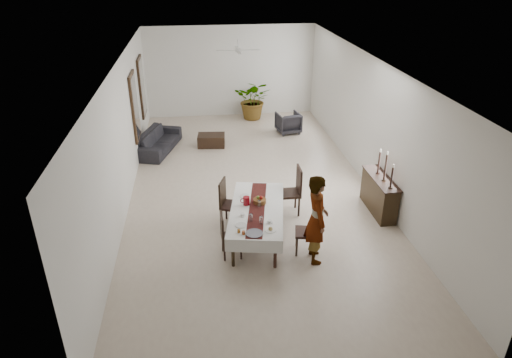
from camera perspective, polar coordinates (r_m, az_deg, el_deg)
name	(u,v)px	position (r m, az deg, el deg)	size (l,w,h in m)	color
floor	(251,188)	(11.68, -0.62, -1.14)	(6.00, 12.00, 0.00)	beige
ceiling	(250,62)	(10.59, -0.70, 14.40)	(6.00, 12.00, 0.02)	white
wall_back	(231,71)	(16.77, -3.21, 13.27)	(6.00, 0.02, 3.20)	silver
wall_front	(309,296)	(5.86, 6.69, -14.29)	(6.00, 0.02, 3.20)	silver
wall_left	(123,135)	(11.11, -16.28, 5.30)	(0.02, 12.00, 3.20)	silver
wall_right	(371,124)	(11.75, 14.12, 6.72)	(0.02, 12.00, 3.20)	silver
dining_table_top	(257,210)	(9.42, 0.12, -3.84)	(0.91, 2.18, 0.05)	black
table_leg_fl	(233,252)	(8.76, -2.89, -9.12)	(0.06, 0.06, 0.64)	black
table_leg_fr	(275,253)	(8.72, 2.42, -9.29)	(0.06, 0.06, 0.64)	black
table_leg_bl	(242,199)	(10.51, -1.77, -2.54)	(0.06, 0.06, 0.64)	black
table_leg_br	(277,200)	(10.48, 2.61, -2.66)	(0.06, 0.06, 0.64)	black
tablecloth_top	(257,208)	(9.40, 0.12, -3.70)	(1.07, 2.35, 0.01)	white
tablecloth_drape_left	(231,213)	(9.51, -3.09, -4.29)	(0.01, 2.35, 0.27)	white
tablecloth_drape_right	(283,215)	(9.46, 3.35, -4.47)	(0.01, 2.35, 0.27)	white
tablecloth_drape_near	(254,246)	(8.49, -0.30, -8.43)	(1.07, 0.01, 0.27)	silver
tablecloth_drape_far	(260,188)	(10.49, 0.46, -1.12)	(1.07, 0.01, 0.27)	white
table_runner	(257,208)	(9.40, 0.12, -3.66)	(0.32, 2.27, 0.00)	#571C18
red_pitcher	(246,201)	(9.49, -1.21, -2.74)	(0.14, 0.14, 0.18)	maroon
pitcher_handle	(243,201)	(9.49, -1.67, -2.73)	(0.11, 0.11, 0.02)	maroon
wine_glass_near	(261,220)	(8.85, 0.63, -5.18)	(0.06, 0.06, 0.15)	white
wine_glass_mid	(251,217)	(8.93, -0.63, -4.83)	(0.06, 0.06, 0.15)	silver
wine_glass_far	(259,204)	(9.40, 0.41, -3.13)	(0.06, 0.06, 0.15)	white
teacup_right	(269,221)	(8.91, 1.70, -5.32)	(0.08, 0.08, 0.05)	white
saucer_right	(269,222)	(8.92, 1.70, -5.44)	(0.14, 0.14, 0.01)	silver
teacup_left	(242,215)	(9.13, -1.70, -4.48)	(0.08, 0.08, 0.05)	white
saucer_left	(243,216)	(9.14, -1.70, -4.59)	(0.14, 0.14, 0.01)	white
plate_near_right	(271,230)	(8.69, 1.83, -6.39)	(0.22, 0.22, 0.01)	white
bread_near_right	(271,229)	(8.67, 1.83, -6.25)	(0.08, 0.08, 0.08)	tan
plate_near_left	(241,225)	(8.83, -1.89, -5.80)	(0.22, 0.22, 0.01)	silver
plate_far_left	(245,196)	(9.85, -1.42, -2.13)	(0.22, 0.22, 0.01)	white
serving_tray	(254,233)	(8.58, -0.22, -6.82)	(0.33, 0.33, 0.02)	#3B3B40
jam_jar_a	(243,233)	(8.56, -1.57, -6.73)	(0.06, 0.06, 0.07)	#8A3B14
jam_jar_b	(239,231)	(8.61, -2.15, -6.51)	(0.06, 0.06, 0.07)	#905314
fruit_basket	(260,201)	(9.57, 0.47, -2.76)	(0.27, 0.27, 0.09)	brown
fruit_red	(261,198)	(9.55, 0.64, -2.35)	(0.08, 0.08, 0.08)	#9D180F
fruit_green	(258,197)	(9.56, 0.26, -2.32)	(0.07, 0.07, 0.07)	olive
chair_right_near_seat	(306,232)	(9.13, 6.28, -6.65)	(0.43, 0.43, 0.05)	black
chair_right_near_leg_fl	(315,248)	(9.12, 7.34, -8.53)	(0.04, 0.04, 0.42)	black
chair_right_near_leg_fr	(314,238)	(9.41, 7.27, -7.31)	(0.04, 0.04, 0.42)	black
chair_right_near_leg_bl	(297,247)	(9.11, 5.11, -8.46)	(0.04, 0.04, 0.42)	black
chair_right_near_leg_br	(297,237)	(9.40, 5.12, -7.24)	(0.04, 0.04, 0.42)	black
chair_right_near_back	(317,220)	(8.98, 7.62, -5.12)	(0.43, 0.04, 0.55)	black
chair_right_far_seat	(289,193)	(10.40, 4.17, -1.80)	(0.48, 0.48, 0.05)	black
chair_right_far_leg_fl	(299,207)	(10.40, 5.38, -3.52)	(0.05, 0.05, 0.47)	black
chair_right_far_leg_fr	(295,199)	(10.73, 4.96, -2.49)	(0.05, 0.05, 0.47)	black
chair_right_far_leg_bl	(282,208)	(10.33, 3.26, -3.66)	(0.05, 0.05, 0.47)	black
chair_right_far_leg_br	(279,200)	(10.66, 2.91, -2.61)	(0.05, 0.05, 0.47)	black
chair_right_far_back	(299,180)	(10.29, 5.42, -0.13)	(0.48, 0.04, 0.61)	black
chair_left_near_seat	(232,237)	(9.00, -3.07, -7.31)	(0.40, 0.40, 0.05)	black
chair_left_near_leg_fl	(223,243)	(9.24, -4.18, -7.97)	(0.04, 0.04, 0.39)	black
chair_left_near_leg_fr	(225,252)	(8.98, -3.95, -9.13)	(0.04, 0.04, 0.39)	black
chair_left_near_leg_bl	(239,241)	(9.27, -2.16, -7.79)	(0.04, 0.04, 0.39)	black
chair_left_near_leg_br	(241,251)	(9.01, -1.87, -8.94)	(0.04, 0.04, 0.39)	black
chair_left_near_back	(222,227)	(8.84, -4.28, -5.95)	(0.40, 0.04, 0.50)	black
chair_left_far_seat	(232,206)	(9.96, -3.05, -3.34)	(0.45, 0.45, 0.05)	black
chair_left_far_leg_fl	(226,210)	(10.28, -3.74, -3.93)	(0.04, 0.04, 0.44)	black
chair_left_far_leg_fr	(222,219)	(9.98, -4.30, -4.96)	(0.04, 0.04, 0.44)	black
chair_left_far_leg_bl	(242,212)	(10.20, -1.75, -4.16)	(0.04, 0.04, 0.44)	black
chair_left_far_leg_br	(238,221)	(9.89, -2.26, -5.21)	(0.04, 0.04, 0.44)	black
chair_left_far_back	(222,192)	(9.86, -4.23, -1.67)	(0.45, 0.04, 0.57)	black
woman	(317,219)	(8.70, 7.59, -4.99)	(0.66, 0.43, 1.81)	#919399
sideboard_body	(379,195)	(10.85, 15.12, -1.95)	(0.37, 1.38, 0.83)	black
sideboard_top	(381,178)	(10.66, 15.39, 0.08)	(0.41, 1.44, 0.03)	black
candlestick_near_base	(390,188)	(10.24, 16.44, -1.03)	(0.09, 0.09, 0.03)	black
candlestick_near_shaft	(392,177)	(10.13, 16.61, 0.20)	(0.05, 0.05, 0.46)	black
candlestick_near_candle	(393,166)	(10.02, 16.81, 1.57)	(0.03, 0.03, 0.07)	white
candlestick_mid_base	(384,180)	(10.54, 15.68, -0.11)	(0.09, 0.09, 0.03)	black
candlestick_mid_shaft	(386,167)	(10.41, 15.89, 1.43)	(0.05, 0.05, 0.60)	black
candlestick_mid_candle	(388,153)	(10.27, 16.12, 3.13)	(0.03, 0.03, 0.07)	beige
candlestick_far_base	(378,173)	(10.84, 14.97, 0.75)	(0.09, 0.09, 0.03)	black
candlestick_far_shaft	(379,162)	(10.73, 15.13, 2.04)	(0.05, 0.05, 0.51)	black
candlestick_far_candle	(381,150)	(10.62, 15.31, 3.47)	(0.03, 0.03, 0.07)	white
sofa	(158,141)	(14.14, -12.13, 4.67)	(2.09, 0.82, 0.61)	#232226
armchair	(288,123)	(15.31, 4.05, 7.03)	(0.72, 0.74, 0.68)	#2C292F
coffee_table	(211,140)	(14.27, -5.60, 4.83)	(0.83, 0.55, 0.37)	black
potted_plant	(254,99)	(16.51, -0.27, 9.91)	(1.28, 1.11, 1.42)	#325A24
mirror_frame_near	(135,107)	(13.16, -14.91, 8.73)	(0.06, 1.05, 1.85)	black
mirror_glass_near	(136,107)	(13.16, -14.76, 8.75)	(0.01, 0.90, 1.70)	silver
mirror_frame_far	(142,87)	(15.17, -14.09, 11.12)	(0.06, 1.05, 1.85)	black
mirror_glass_far	(143,87)	(15.17, -13.96, 11.13)	(0.01, 0.90, 1.70)	silver
fan_rod	(238,43)	(13.54, -2.29, 16.60)	(0.04, 0.04, 0.20)	silver
fan_hub	(238,50)	(13.57, -2.28, 15.77)	(0.16, 0.16, 0.08)	silver
fan_blade_n	(237,48)	(13.92, -2.42, 16.03)	(0.10, 0.55, 0.01)	white
fan_blade_s	(239,53)	(13.23, -2.13, 15.49)	(0.10, 0.55, 0.01)	silver
fan_blade_e	(250,50)	(13.61, -0.75, 15.82)	(0.55, 0.10, 0.01)	silver
fan_blade_w	(226,51)	(13.55, -3.81, 15.71)	(0.55, 0.10, 0.01)	silver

